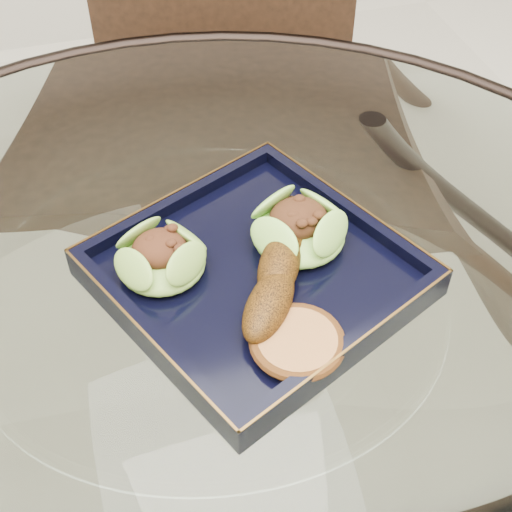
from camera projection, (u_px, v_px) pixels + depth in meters
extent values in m
cylinder|color=white|center=(213.00, 331.00, 0.69)|extent=(1.10, 1.10, 0.01)
torus|color=black|center=(213.00, 331.00, 0.69)|extent=(1.13, 1.13, 0.02)
cylinder|color=black|center=(345.00, 308.00, 1.20)|extent=(0.04, 0.04, 0.75)
cylinder|color=black|center=(4.00, 386.00, 1.09)|extent=(0.04, 0.04, 0.75)
cube|color=#311C10|center=(218.00, 194.00, 1.19)|extent=(0.58, 0.58, 0.04)
cylinder|color=#311C10|center=(105.00, 380.00, 1.25)|extent=(0.03, 0.03, 0.49)
cylinder|color=#311C10|center=(328.00, 387.00, 1.24)|extent=(0.03, 0.03, 0.49)
cylinder|color=#311C10|center=(138.00, 226.00, 1.53)|extent=(0.03, 0.03, 0.49)
cylinder|color=#311C10|center=(322.00, 231.00, 1.52)|extent=(0.03, 0.03, 0.49)
cube|color=black|center=(256.00, 277.00, 0.71)|extent=(0.36, 0.36, 0.02)
ellipsoid|color=olive|center=(161.00, 259.00, 0.69)|extent=(0.10, 0.10, 0.03)
ellipsoid|color=#66A830|center=(299.00, 230.00, 0.72)|extent=(0.11, 0.11, 0.03)
ellipsoid|color=#5B3209|center=(279.00, 265.00, 0.69)|extent=(0.12, 0.18, 0.04)
cylinder|color=#C87F42|center=(297.00, 343.00, 0.63)|extent=(0.08, 0.08, 0.01)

